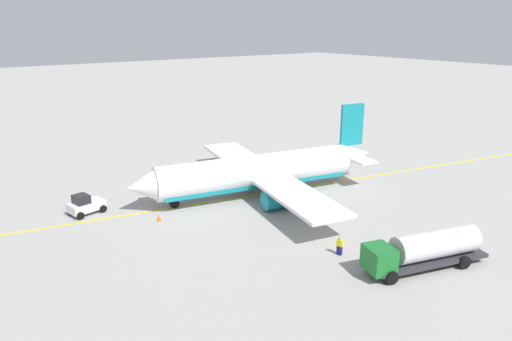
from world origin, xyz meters
The scene contains 8 objects.
ground_plane centered at (0.00, 0.00, 0.00)m, with size 400.00×400.00×0.00m, color #9E9B96.
airplane centered at (-0.46, 0.09, 2.75)m, with size 30.99×30.49×9.87m.
fuel_tanker centered at (-1.00, 22.16, 1.73)m, with size 11.31×5.40×3.15m.
pushback_tug centered at (18.01, -6.00, 1.01)m, with size 3.94×2.95×2.20m.
refueling_worker centered at (2.93, 16.44, 0.82)m, with size 0.48×0.60×1.71m.
safety_cone_nose centered at (12.55, 0.28, 0.28)m, with size 0.51×0.51×0.56m, color #F2590F.
safety_cone_wingtip centered at (10.56, -4.61, 0.28)m, with size 0.51×0.51×0.57m, color #F2590F.
taxi_line_marking centered at (0.00, 0.00, 0.01)m, with size 87.48×0.30×0.01m, color yellow.
Camera 1 is at (30.60, 42.01, 19.41)m, focal length 32.90 mm.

